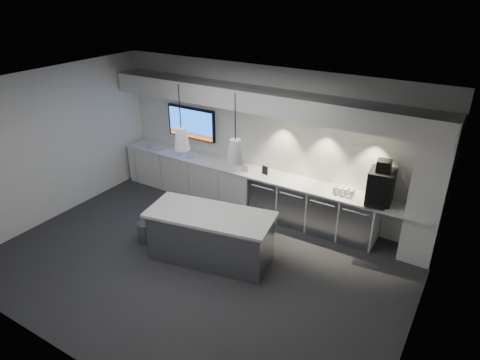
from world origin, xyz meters
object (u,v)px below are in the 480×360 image
Objects in this scene: wall_tv at (191,123)px; coffee_machine at (381,185)px; island at (211,236)px; bin at (145,232)px.

coffee_machine is (4.32, -0.25, -0.33)m from wall_tv.
wall_tv is 3.17m from island.
bin is at bearing -155.43° from coffee_machine.
island is 5.78× the size of bin.
bin is 0.50× the size of coffee_machine.
island is at bearing 8.17° from bin.
wall_tv is 1.58× the size of coffee_machine.
bin is at bearing -74.71° from wall_tv.
wall_tv is 2.82m from bin.
wall_tv reaches higher than bin.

